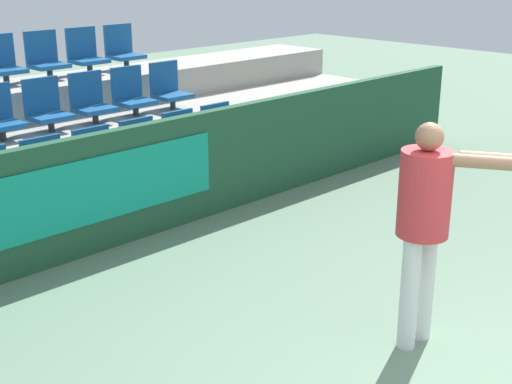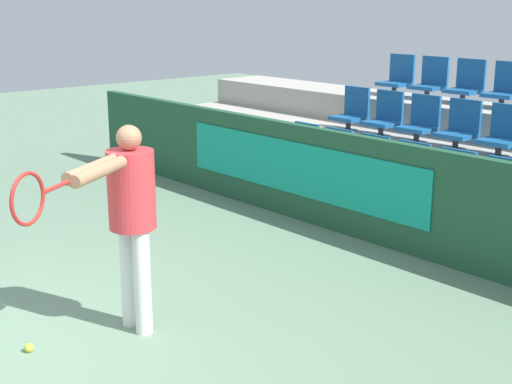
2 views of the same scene
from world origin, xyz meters
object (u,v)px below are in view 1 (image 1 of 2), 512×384
object	(u,v)px
stadium_chair_4	(142,149)
stadium_chair_17	(2,63)
stadium_chair_6	(220,132)
stadium_chair_12	(131,94)
stadium_chair_3	(97,160)
tennis_player	(434,210)
stadium_chair_11	(91,101)
stadium_chair_18	(46,58)
stadium_chair_5	(183,140)
stadium_chair_20	(123,49)
stadium_chair_2	(47,171)
stadium_chair_19	(86,53)
stadium_chair_13	(169,88)
stadium_chair_10	(46,108)

from	to	relation	value
stadium_chair_4	stadium_chair_17	bearing A→B (deg)	106.31
stadium_chair_6	stadium_chair_12	size ratio (longest dim) A/B	1.00
stadium_chair_3	tennis_player	xyz separation A→B (m)	(0.26, -3.78, 0.37)
stadium_chair_11	stadium_chair_18	xyz separation A→B (m)	(0.00, 0.97, 0.39)
stadium_chair_5	stadium_chair_20	distance (m)	2.16
stadium_chair_2	stadium_chair_3	xyz separation A→B (m)	(0.57, 0.00, 0.00)
stadium_chair_3	stadium_chair_19	size ratio (longest dim) A/B	1.00
stadium_chair_5	stadium_chair_11	distance (m)	1.19
stadium_chair_2	stadium_chair_4	size ratio (longest dim) A/B	1.00
tennis_player	stadium_chair_13	bearing A→B (deg)	42.46
stadium_chair_5	stadium_chair_12	xyz separation A→B (m)	(0.00, 0.97, 0.39)
stadium_chair_18	tennis_player	distance (m)	5.73
stadium_chair_3	stadium_chair_12	size ratio (longest dim) A/B	1.00
stadium_chair_11	stadium_chair_19	size ratio (longest dim) A/B	1.00
stadium_chair_3	stadium_chair_13	xyz separation A→B (m)	(1.70, 0.97, 0.39)
stadium_chair_18	stadium_chair_19	bearing A→B (deg)	0.00
stadium_chair_3	stadium_chair_17	bearing A→B (deg)	90.00
stadium_chair_4	tennis_player	world-z (taller)	tennis_player
stadium_chair_5	tennis_player	size ratio (longest dim) A/B	0.36
stadium_chair_5	stadium_chair_11	xyz separation A→B (m)	(-0.57, 0.97, 0.39)
stadium_chair_13	stadium_chair_19	world-z (taller)	stadium_chair_19
stadium_chair_2	stadium_chair_12	size ratio (longest dim) A/B	1.00
stadium_chair_4	stadium_chair_18	size ratio (longest dim) A/B	1.00
stadium_chair_3	stadium_chair_10	distance (m)	1.04
tennis_player	stadium_chair_6	bearing A→B (deg)	38.47
stadium_chair_11	stadium_chair_18	bearing A→B (deg)	90.00
stadium_chair_11	stadium_chair_12	world-z (taller)	same
stadium_chair_3	stadium_chair_12	distance (m)	1.54
stadium_chair_3	stadium_chair_4	distance (m)	0.57
stadium_chair_12	stadium_chair_13	world-z (taller)	same
stadium_chair_5	stadium_chair_17	size ratio (longest dim) A/B	1.00
stadium_chair_10	stadium_chair_6	bearing A→B (deg)	-29.66
stadium_chair_12	stadium_chair_20	bearing A→B (deg)	59.66
stadium_chair_6	stadium_chair_10	xyz separation A→B (m)	(-1.70, 0.97, 0.39)
stadium_chair_2	stadium_chair_17	distance (m)	2.16
stadium_chair_4	stadium_chair_17	size ratio (longest dim) A/B	1.00
stadium_chair_11	stadium_chair_20	bearing A→B (deg)	40.51
stadium_chair_18	stadium_chair_19	size ratio (longest dim) A/B	1.00
stadium_chair_3	stadium_chair_18	size ratio (longest dim) A/B	1.00
stadium_chair_11	stadium_chair_19	distance (m)	1.19
stadium_chair_19	stadium_chair_17	bearing A→B (deg)	180.00
stadium_chair_20	tennis_player	world-z (taller)	stadium_chair_20
stadium_chair_18	stadium_chair_5	bearing A→B (deg)	-73.69
stadium_chair_3	stadium_chair_11	xyz separation A→B (m)	(0.57, 0.97, 0.39)
stadium_chair_4	stadium_chair_6	bearing A→B (deg)	0.00
stadium_chair_2	stadium_chair_4	xyz separation A→B (m)	(1.13, 0.00, 0.00)
stadium_chair_6	tennis_player	world-z (taller)	tennis_player
stadium_chair_13	stadium_chair_17	world-z (taller)	stadium_chair_17
stadium_chair_5	stadium_chair_12	distance (m)	1.04
stadium_chair_5	stadium_chair_10	distance (m)	1.54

